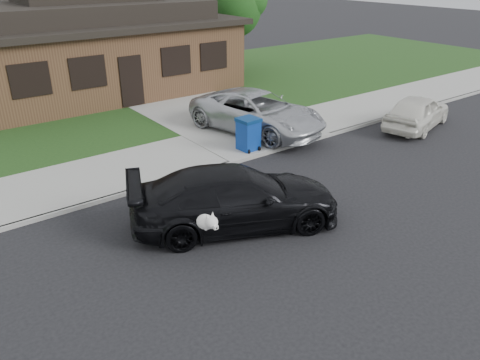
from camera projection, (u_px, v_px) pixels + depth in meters
ground at (182, 257)px, 10.16m from camera, size 120.00×120.00×0.00m
sidewalk at (96, 177)px, 13.76m from camera, size 60.00×3.00×0.12m
curb at (117, 196)px, 12.67m from camera, size 60.00×0.12×0.12m
lawn at (25, 113)px, 19.57m from camera, size 60.00×13.00×0.13m
driveway at (186, 105)px, 20.63m from camera, size 4.50×13.00×0.14m
sedan at (236, 198)px, 11.11m from camera, size 5.39×3.83×1.45m
minivan at (257, 112)px, 16.97m from camera, size 3.49×5.59×1.44m
white_compact at (417, 112)px, 17.78m from camera, size 4.04×2.44×1.29m
recycling_bin at (248, 134)px, 15.38m from camera, size 0.69×0.72×1.09m
house at (94, 47)px, 22.31m from camera, size 12.60×8.60×4.65m
tree_1 at (238, 4)px, 25.60m from camera, size 3.15×3.00×5.25m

